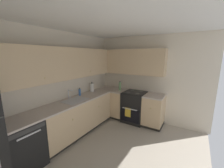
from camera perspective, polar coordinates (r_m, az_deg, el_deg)
The scene contains 17 objects.
ground_plane at distance 2.96m, azimuth 0.17°, elevation -29.53°, with size 4.11×3.14×0.02m, color #A89E8E.
wall_back at distance 3.42m, azimuth -23.26°, elevation -1.01°, with size 4.21×0.05×2.50m, color beige.
wall_right at distance 4.21m, azimuth 15.10°, elevation 1.75°, with size 0.05×3.24×2.50m, color beige.
ceiling at distance 2.31m, azimuth 0.21°, elevation 26.24°, with size 4.21×3.24×0.05m, color white.
dishwasher at distance 3.03m, azimuth -33.20°, elevation -20.41°, with size 0.60×0.63×0.86m.
lower_cabinets_back at distance 3.69m, azimuth -13.76°, elevation -12.88°, with size 2.07×0.62×0.86m.
countertop_back at distance 3.53m, azimuth -14.10°, elevation -6.37°, with size 3.28×0.60×0.04m, color #B7A89E.
lower_cabinets_right at distance 4.18m, azimuth 11.04°, elevation -9.78°, with size 0.62×1.48×0.86m.
countertop_right at distance 4.04m, azimuth 11.27°, elevation -3.95°, with size 0.60×1.48×0.03m.
oven_range at distance 4.24m, azimuth 9.19°, elevation -9.10°, with size 0.68×0.62×1.04m.
upper_cabinets_back at distance 3.37m, azimuth -18.50°, elevation 7.96°, with size 2.96×0.34×0.71m.
upper_cabinets_right at distance 4.18m, azimuth 7.35°, elevation 9.05°, with size 0.32×2.03×0.71m.
sink at distance 3.46m, azimuth -14.79°, elevation -7.18°, with size 0.57×0.40×0.10m.
faucet at distance 3.56m, azimuth -17.23°, elevation -3.75°, with size 0.07×0.16×0.24m.
soap_bottle at distance 3.81m, azimuth -13.13°, elevation -3.29°, with size 0.06×0.06×0.21m.
paper_towel_roll at distance 4.13m, azimuth -8.28°, elevation -1.48°, with size 0.11×0.11×0.30m.
oil_bottle at distance 4.26m, azimuth 3.28°, elevation -0.85°, with size 0.07×0.07×0.28m.
Camera 1 is at (-1.91, -1.16, 1.94)m, focal length 22.23 mm.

